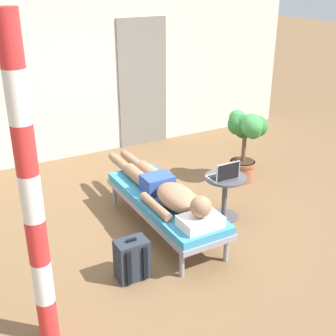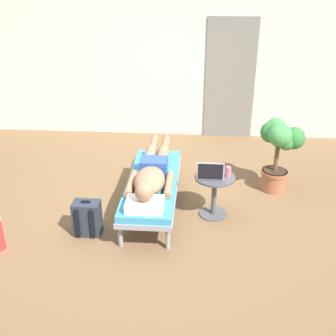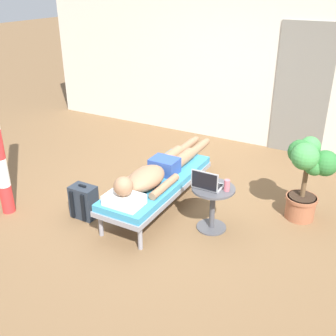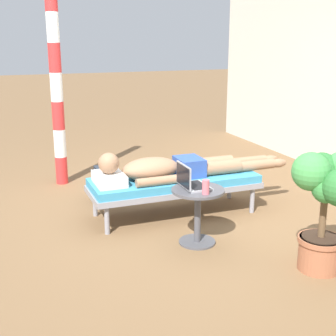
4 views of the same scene
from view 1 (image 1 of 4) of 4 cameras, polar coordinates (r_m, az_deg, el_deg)
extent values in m
plane|color=brown|center=(5.12, -0.82, -7.55)|extent=(40.00, 40.00, 0.00)
cube|color=beige|center=(6.96, -11.71, 12.39)|extent=(7.60, 0.20, 2.70)
cube|color=slate|center=(7.31, -3.24, 10.72)|extent=(0.84, 0.03, 2.04)
cylinder|color=gray|center=(5.53, -6.83, -3.54)|extent=(0.05, 0.05, 0.28)
cylinder|color=gray|center=(5.72, -2.10, -2.41)|extent=(0.05, 0.05, 0.28)
cylinder|color=gray|center=(4.30, 1.78, -12.14)|extent=(0.05, 0.05, 0.28)
cylinder|color=gray|center=(4.54, 7.42, -10.18)|extent=(0.05, 0.05, 0.28)
cube|color=gray|center=(4.91, -0.46, -4.87)|extent=(0.61, 1.80, 0.06)
cube|color=teal|center=(4.87, -0.46, -4.15)|extent=(0.59, 1.77, 0.08)
cube|color=white|center=(4.30, 4.10, -6.84)|extent=(0.40, 0.28, 0.11)
sphere|color=#997051|center=(4.22, 4.16, -4.97)|extent=(0.21, 0.21, 0.21)
ellipsoid|color=#997051|center=(4.60, 1.12, -3.78)|extent=(0.35, 0.60, 0.23)
cylinder|color=#997051|center=(4.58, -1.59, -4.93)|extent=(0.09, 0.55, 0.09)
cylinder|color=#997051|center=(4.77, 3.10, -3.68)|extent=(0.09, 0.55, 0.09)
cube|color=#2D4C9E|center=(4.94, -1.40, -1.98)|extent=(0.33, 0.26, 0.19)
cylinder|color=#997051|center=(5.19, -3.99, -0.96)|extent=(0.15, 0.42, 0.15)
cylinder|color=#997051|center=(5.56, -5.91, 0.47)|extent=(0.11, 0.44, 0.11)
ellipsoid|color=#997051|center=(5.81, -7.06, 1.41)|extent=(0.09, 0.20, 0.10)
cylinder|color=#997051|center=(5.26, -2.32, -0.58)|extent=(0.15, 0.42, 0.15)
cylinder|color=#997051|center=(5.63, -4.32, 0.80)|extent=(0.11, 0.44, 0.11)
ellipsoid|color=#997051|center=(5.87, -5.54, 1.72)|extent=(0.09, 0.20, 0.10)
cylinder|color=#4C4C51|center=(5.36, 7.09, -6.11)|extent=(0.34, 0.34, 0.02)
cylinder|color=#4C4C51|center=(5.24, 7.22, -3.74)|extent=(0.06, 0.06, 0.48)
cylinder|color=#4C4C51|center=(5.13, 7.37, -1.24)|extent=(0.48, 0.48, 0.02)
cube|color=#A5A8AD|center=(5.09, 6.83, -1.17)|extent=(0.31, 0.22, 0.02)
cube|color=black|center=(5.09, 6.77, -1.03)|extent=(0.27, 0.15, 0.00)
cube|color=#A5A8AD|center=(4.96, 7.67, -0.48)|extent=(0.31, 0.01, 0.21)
cube|color=black|center=(4.95, 7.73, -0.51)|extent=(0.29, 0.00, 0.19)
cylinder|color=#D86672|center=(5.19, 8.72, -0.11)|extent=(0.06, 0.06, 0.13)
cube|color=#262D38|center=(4.27, -4.62, -11.54)|extent=(0.30, 0.20, 0.40)
cube|color=#262D38|center=(4.40, -5.27, -11.48)|extent=(0.23, 0.04, 0.18)
cube|color=black|center=(4.16, -5.00, -12.63)|extent=(0.04, 0.02, 0.34)
cube|color=black|center=(4.21, -2.92, -12.01)|extent=(0.04, 0.02, 0.34)
cube|color=black|center=(4.15, -4.72, -9.14)|extent=(0.10, 0.02, 0.02)
cylinder|color=#9E5B3D|center=(6.27, 9.46, -0.33)|extent=(0.34, 0.34, 0.28)
cylinder|color=#9E5B3D|center=(6.22, 9.53, 0.68)|extent=(0.37, 0.37, 0.04)
cylinder|color=#332319|center=(6.21, 9.54, 0.89)|extent=(0.31, 0.31, 0.01)
cylinder|color=brown|center=(6.14, 9.66, 2.57)|extent=(0.06, 0.06, 0.40)
sphere|color=#2D7233|center=(6.14, 11.31, 5.26)|extent=(0.29, 0.29, 0.29)
sphere|color=#23602D|center=(6.13, 9.64, 4.97)|extent=(0.26, 0.26, 0.26)
sphere|color=#429347|center=(6.11, 8.86, 6.27)|extent=(0.24, 0.24, 0.24)
sphere|color=#2D7233|center=(5.99, 8.95, 5.52)|extent=(0.28, 0.28, 0.28)
sphere|color=#2D7233|center=(5.94, 9.54, 5.72)|extent=(0.21, 0.21, 0.21)
sphere|color=#429347|center=(5.91, 10.59, 5.41)|extent=(0.30, 0.30, 0.30)
sphere|color=#38843D|center=(6.06, 10.83, 4.71)|extent=(0.23, 0.23, 0.23)
cylinder|color=red|center=(3.80, -15.06, -18.05)|extent=(0.15, 0.15, 0.35)
cylinder|color=white|center=(3.58, -15.67, -13.79)|extent=(0.15, 0.15, 0.35)
cylinder|color=red|center=(3.38, -16.33, -9.00)|extent=(0.15, 0.15, 0.35)
cylinder|color=white|center=(3.21, -17.05, -3.66)|extent=(0.15, 0.15, 0.35)
cylinder|color=red|center=(3.07, -17.83, 2.23)|extent=(0.15, 0.15, 0.35)
cylinder|color=white|center=(2.96, -18.68, 8.61)|extent=(0.15, 0.15, 0.35)
cylinder|color=red|center=(2.90, -19.61, 15.35)|extent=(0.15, 0.15, 0.35)
camera|label=2|loc=(2.71, 77.01, 7.30)|focal=44.44mm
camera|label=3|loc=(4.27, 61.54, 10.99)|focal=42.95mm
camera|label=4|loc=(6.86, 44.29, 10.45)|focal=50.83mm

